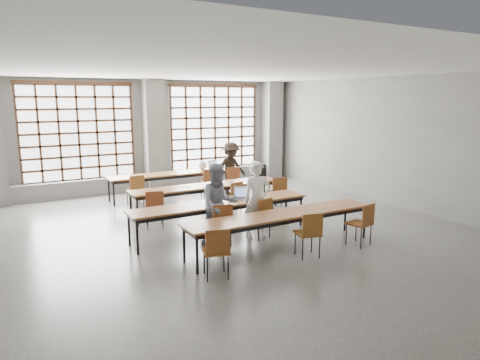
% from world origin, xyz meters
% --- Properties ---
extents(floor, '(11.00, 11.00, 0.00)m').
position_xyz_m(floor, '(0.00, 0.00, 0.00)').
color(floor, '#464644').
rests_on(floor, ground).
extents(ceiling, '(11.00, 11.00, 0.00)m').
position_xyz_m(ceiling, '(0.00, 0.00, 3.50)').
color(ceiling, silver).
rests_on(ceiling, floor).
extents(wall_back, '(10.00, 0.00, 10.00)m').
position_xyz_m(wall_back, '(0.00, 5.50, 1.75)').
color(wall_back, '#5E5E5C').
rests_on(wall_back, floor).
extents(wall_right, '(0.00, 11.00, 11.00)m').
position_xyz_m(wall_right, '(5.00, 0.00, 1.75)').
color(wall_right, '#5E5E5C').
rests_on(wall_right, floor).
extents(column_mid, '(0.60, 0.55, 3.50)m').
position_xyz_m(column_mid, '(0.00, 5.22, 1.75)').
color(column_mid, '#5B5B59').
rests_on(column_mid, floor).
extents(column_right, '(0.60, 0.55, 3.50)m').
position_xyz_m(column_right, '(4.50, 5.22, 1.75)').
color(column_right, '#5B5B59').
rests_on(column_right, floor).
extents(window_left, '(3.32, 0.12, 3.00)m').
position_xyz_m(window_left, '(-2.25, 5.42, 1.90)').
color(window_left, white).
rests_on(window_left, wall_back).
extents(window_right, '(3.32, 0.12, 3.00)m').
position_xyz_m(window_right, '(2.25, 5.42, 1.90)').
color(window_right, white).
rests_on(window_right, wall_back).
extents(sill_ledge, '(9.80, 0.35, 0.50)m').
position_xyz_m(sill_ledge, '(0.00, 5.30, 0.25)').
color(sill_ledge, '#5B5B59').
rests_on(sill_ledge, floor).
extents(desk_row_a, '(4.00, 0.70, 0.73)m').
position_xyz_m(desk_row_a, '(0.19, 3.89, 0.66)').
color(desk_row_a, brown).
rests_on(desk_row_a, floor).
extents(desk_row_b, '(4.00, 0.70, 0.73)m').
position_xyz_m(desk_row_b, '(0.23, 1.76, 0.66)').
color(desk_row_b, brown).
rests_on(desk_row_b, floor).
extents(desk_row_c, '(4.00, 0.70, 0.73)m').
position_xyz_m(desk_row_c, '(-0.30, -0.07, 0.66)').
color(desk_row_c, brown).
rests_on(desk_row_c, floor).
extents(desk_row_d, '(4.00, 0.70, 0.73)m').
position_xyz_m(desk_row_d, '(0.31, -1.45, 0.66)').
color(desk_row_d, brown).
rests_on(desk_row_d, floor).
extents(chair_back_left, '(0.44, 0.44, 0.88)m').
position_xyz_m(chair_back_left, '(-1.20, 3.26, 0.54)').
color(chair_back_left, brown).
rests_on(chair_back_left, floor).
extents(chair_back_mid, '(0.48, 0.48, 0.88)m').
position_xyz_m(chair_back_mid, '(0.98, 3.26, 0.54)').
color(chair_back_mid, brown).
rests_on(chair_back_mid, floor).
extents(chair_back_right, '(0.51, 0.51, 0.88)m').
position_xyz_m(chair_back_right, '(1.77, 3.26, 0.54)').
color(chair_back_right, maroon).
rests_on(chair_back_right, floor).
extents(chair_mid_left, '(0.51, 0.51, 0.88)m').
position_xyz_m(chair_mid_left, '(-1.39, 1.13, 0.54)').
color(chair_mid_left, maroon).
rests_on(chair_mid_left, floor).
extents(chair_mid_centre, '(0.51, 0.52, 0.88)m').
position_xyz_m(chair_mid_centre, '(0.65, 1.13, 0.54)').
color(chair_mid_centre, brown).
rests_on(chair_mid_centre, floor).
extents(chair_mid_right, '(0.52, 0.53, 0.88)m').
position_xyz_m(chair_mid_right, '(2.01, 1.13, 0.54)').
color(chair_mid_right, brown).
rests_on(chair_mid_right, floor).
extents(chair_front_left, '(0.50, 0.50, 0.88)m').
position_xyz_m(chair_front_left, '(-0.62, -0.69, 0.54)').
color(chair_front_left, brown).
rests_on(chair_front_left, floor).
extents(chair_front_right, '(0.51, 0.51, 0.88)m').
position_xyz_m(chair_front_right, '(0.32, -0.69, 0.54)').
color(chair_front_right, brown).
rests_on(chair_front_right, floor).
extents(chair_near_left, '(0.52, 0.52, 0.88)m').
position_xyz_m(chair_near_left, '(-1.41, -2.08, 0.54)').
color(chair_near_left, brown).
rests_on(chair_near_left, floor).
extents(chair_near_mid, '(0.51, 0.51, 0.88)m').
position_xyz_m(chair_near_mid, '(0.49, -2.08, 0.54)').
color(chair_near_mid, brown).
rests_on(chair_near_mid, floor).
extents(chair_near_right, '(0.50, 0.50, 0.88)m').
position_xyz_m(chair_near_right, '(1.83, -2.08, 0.54)').
color(chair_near_right, brown).
rests_on(chair_near_right, floor).
extents(student_male, '(0.67, 0.52, 1.64)m').
position_xyz_m(student_male, '(0.30, -0.57, 0.82)').
color(student_male, white).
rests_on(student_male, floor).
extents(student_female, '(0.89, 0.74, 1.65)m').
position_xyz_m(student_female, '(-0.60, -0.57, 0.83)').
color(student_female, '#182448').
rests_on(student_female, floor).
extents(student_back, '(1.09, 0.71, 1.60)m').
position_xyz_m(student_back, '(1.79, 3.39, 0.80)').
color(student_back, black).
rests_on(student_back, floor).
extents(laptop_front, '(0.46, 0.43, 0.26)m').
position_xyz_m(laptop_front, '(0.28, 0.04, 0.79)').
color(laptop_front, '#ACACB0').
rests_on(laptop_front, desk_row_c).
extents(laptop_back, '(0.43, 0.39, 0.26)m').
position_xyz_m(laptop_back, '(1.53, 4.00, 0.79)').
color(laptop_back, silver).
rests_on(laptop_back, desk_row_a).
extents(mouse, '(0.11, 0.09, 0.04)m').
position_xyz_m(mouse, '(0.65, -0.09, 0.75)').
color(mouse, white).
rests_on(mouse, desk_row_c).
extents(green_box, '(0.27, 0.17, 0.09)m').
position_xyz_m(green_box, '(-0.35, 0.01, 0.78)').
color(green_box, '#2A7C28').
rests_on(green_box, desk_row_c).
extents(phone, '(0.14, 0.10, 0.01)m').
position_xyz_m(phone, '(-0.12, -0.17, 0.74)').
color(phone, black).
rests_on(phone, desk_row_c).
extents(paper_sheet_a, '(0.32, 0.24, 0.00)m').
position_xyz_m(paper_sheet_a, '(-0.37, 1.81, 0.73)').
color(paper_sheet_a, silver).
rests_on(paper_sheet_a, desk_row_b).
extents(paper_sheet_c, '(0.35, 0.30, 0.00)m').
position_xyz_m(paper_sheet_c, '(0.33, 1.76, 0.73)').
color(paper_sheet_c, silver).
rests_on(paper_sheet_c, desk_row_b).
extents(backpack, '(0.33, 0.22, 0.40)m').
position_xyz_m(backpack, '(1.83, 1.81, 0.93)').
color(backpack, black).
rests_on(backpack, desk_row_b).
extents(plastic_bag, '(0.29, 0.25, 0.29)m').
position_xyz_m(plastic_bag, '(1.09, 3.94, 0.87)').
color(plastic_bag, silver).
rests_on(plastic_bag, desk_row_a).
extents(red_pouch, '(0.21, 0.10, 0.06)m').
position_xyz_m(red_pouch, '(-1.39, -2.00, 0.50)').
color(red_pouch, maroon).
rests_on(red_pouch, chair_near_left).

